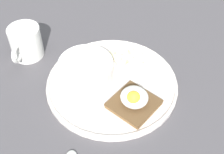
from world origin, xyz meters
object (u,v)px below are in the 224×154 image
object	(u,v)px
banana_slice_inner	(143,64)
banana_slice_upper	(142,55)
banana_slice_right	(121,61)
poached_egg	(134,97)
coffee_mug	(26,42)
oatmeal_bowl	(86,71)
banana_slice_left	(115,55)
banana_slice_back	(133,51)
toast_slice	(134,104)
banana_slice_outer	(132,69)
banana_slice_front	(133,59)

from	to	relation	value
banana_slice_inner	banana_slice_upper	xyz separation A→B (cm)	(1.86, -2.46, 0.12)
banana_slice_inner	banana_slice_right	bearing A→B (deg)	29.11
poached_egg	coffee_mug	xyz separation A→B (cm)	(31.26, 0.78, 0.15)
oatmeal_bowl	banana_slice_left	world-z (taller)	oatmeal_bowl
oatmeal_bowl	banana_slice_upper	size ratio (longest dim) A/B	2.79
banana_slice_right	banana_slice_left	bearing A→B (deg)	-24.34
oatmeal_bowl	coffee_mug	world-z (taller)	coffee_mug
oatmeal_bowl	banana_slice_back	world-z (taller)	oatmeal_bowl
toast_slice	banana_slice_inner	size ratio (longest dim) A/B	2.42
banana_slice_inner	banana_slice_upper	world-z (taller)	banana_slice_upper
banana_slice_outer	coffee_mug	distance (cm)	26.93
banana_slice_upper	coffee_mug	size ratio (longest dim) A/B	0.41
banana_slice_inner	coffee_mug	size ratio (longest dim) A/B	0.38
banana_slice_front	banana_slice_right	bearing A→B (deg)	51.61
oatmeal_bowl	banana_slice_right	xyz separation A→B (cm)	(-3.41, -9.08, -1.99)
oatmeal_bowl	banana_slice_right	bearing A→B (deg)	-110.59
oatmeal_bowl	banana_slice_back	distance (cm)	14.82
oatmeal_bowl	banana_slice_outer	distance (cm)	11.10
toast_slice	poached_egg	size ratio (longest dim) A/B	1.65
oatmeal_bowl	banana_slice_back	xyz separation A→B (cm)	(-3.61, -14.20, -2.22)
banana_slice_right	oatmeal_bowl	bearing A→B (deg)	69.41
poached_egg	banana_slice_upper	size ratio (longest dim) A/B	1.33
banana_slice_upper	banana_slice_right	bearing A→B (deg)	61.27
poached_egg	banana_slice_right	xyz separation A→B (cm)	(9.64, -9.40, -2.23)
oatmeal_bowl	banana_slice_outer	bearing A→B (deg)	-128.80
oatmeal_bowl	toast_slice	bearing A→B (deg)	179.34
banana_slice_right	banana_slice_inner	distance (cm)	5.29
toast_slice	banana_slice_inner	xyz separation A→B (cm)	(4.96, -11.80, -0.13)
banana_slice_outer	banana_slice_inner	bearing A→B (deg)	-110.86
oatmeal_bowl	toast_slice	distance (cm)	13.16
toast_slice	banana_slice_right	world-z (taller)	banana_slice_right
banana_slice_front	banana_slice_left	size ratio (longest dim) A/B	1.09
poached_egg	banana_slice_left	size ratio (longest dim) A/B	1.49
oatmeal_bowl	banana_slice_upper	bearing A→B (deg)	-113.62
banana_slice_front	banana_slice_inner	xyz separation A→B (cm)	(-2.74, -0.20, -0.17)
banana_slice_front	banana_slice_inner	world-z (taller)	banana_slice_front
banana_slice_back	coffee_mug	world-z (taller)	coffee_mug
banana_slice_back	coffee_mug	size ratio (longest dim) A/B	0.36
banana_slice_front	banana_slice_upper	bearing A→B (deg)	-108.26
banana_slice_left	banana_slice_back	distance (cm)	4.85
oatmeal_bowl	banana_slice_inner	size ratio (longest dim) A/B	3.06
banana_slice_left	coffee_mug	xyz separation A→B (cm)	(18.95, 11.39, 2.58)
banana_slice_left	coffee_mug	world-z (taller)	coffee_mug
oatmeal_bowl	banana_slice_upper	distance (cm)	15.55
oatmeal_bowl	banana_slice_front	xyz separation A→B (cm)	(-5.29, -11.46, -2.07)
banana_slice_back	coffee_mug	bearing A→B (deg)	35.05
banana_slice_front	banana_slice_outer	bearing A→B (deg)	117.28
banana_slice_outer	banana_slice_upper	distance (cm)	5.66
banana_slice_back	banana_slice_inner	world-z (taller)	same
toast_slice	poached_egg	xyz separation A→B (cm)	(-0.06, 0.17, 2.35)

